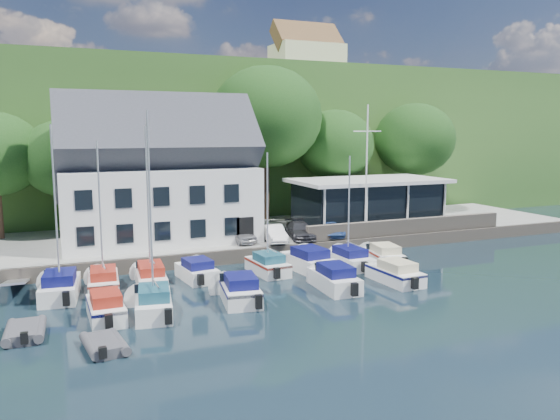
# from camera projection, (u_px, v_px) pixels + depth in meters

# --- Properties ---
(ground) EXTENTS (180.00, 180.00, 0.00)m
(ground) POSITION_uv_depth(u_px,v_px,m) (347.00, 304.00, 29.26)
(ground) COLOR black
(ground) RESTS_ON ground
(quay) EXTENTS (60.00, 13.00, 1.00)m
(quay) POSITION_uv_depth(u_px,v_px,m) (243.00, 237.00, 45.19)
(quay) COLOR gray
(quay) RESTS_ON ground
(quay_face) EXTENTS (60.00, 0.30, 1.00)m
(quay_face) POSITION_uv_depth(u_px,v_px,m) (272.00, 253.00, 39.25)
(quay_face) COLOR #71675A
(quay_face) RESTS_ON ground
(hillside) EXTENTS (160.00, 75.00, 16.00)m
(hillside) POSITION_uv_depth(u_px,v_px,m) (151.00, 139.00, 84.79)
(hillside) COLOR #25471A
(hillside) RESTS_ON ground
(field_patch) EXTENTS (50.00, 30.00, 0.30)m
(field_patch) POSITION_uv_depth(u_px,v_px,m) (189.00, 90.00, 93.95)
(field_patch) COLOR olive
(field_patch) RESTS_ON hillside
(farmhouse) EXTENTS (10.40, 7.00, 8.20)m
(farmhouse) POSITION_uv_depth(u_px,v_px,m) (307.00, 58.00, 82.23)
(farmhouse) COLOR beige
(farmhouse) RESTS_ON hillside
(harbor_building) EXTENTS (14.40, 8.20, 8.70)m
(harbor_building) POSITION_uv_depth(u_px,v_px,m) (158.00, 183.00, 40.92)
(harbor_building) COLOR silver
(harbor_building) RESTS_ON quay
(club_pavilion) EXTENTS (13.20, 7.20, 4.10)m
(club_pavilion) POSITION_uv_depth(u_px,v_px,m) (368.00, 202.00, 47.61)
(club_pavilion) COLOR black
(club_pavilion) RESTS_ON quay
(seawall) EXTENTS (18.00, 0.50, 1.20)m
(seawall) POSITION_uv_depth(u_px,v_px,m) (408.00, 226.00, 44.00)
(seawall) COLOR #71675A
(seawall) RESTS_ON quay
(gangway) EXTENTS (1.20, 6.00, 1.40)m
(gangway) POSITION_uv_depth(u_px,v_px,m) (17.00, 293.00, 31.24)
(gangway) COLOR silver
(gangway) RESTS_ON ground
(car_silver) EXTENTS (2.00, 3.83, 1.24)m
(car_silver) POSITION_uv_depth(u_px,v_px,m) (239.00, 234.00, 40.59)
(car_silver) COLOR #A2A3A7
(car_silver) RESTS_ON quay
(car_white) EXTENTS (1.86, 3.97, 1.26)m
(car_white) POSITION_uv_depth(u_px,v_px,m) (274.00, 233.00, 40.77)
(car_white) COLOR silver
(car_white) RESTS_ON quay
(car_dgrey) EXTENTS (2.54, 4.58, 1.25)m
(car_dgrey) POSITION_uv_depth(u_px,v_px,m) (300.00, 230.00, 42.04)
(car_dgrey) COLOR #2A2A2F
(car_dgrey) RESTS_ON quay
(car_blue) EXTENTS (2.30, 3.76, 1.20)m
(car_blue) POSITION_uv_depth(u_px,v_px,m) (330.00, 229.00, 42.88)
(car_blue) COLOR #2B4884
(car_blue) RESTS_ON quay
(flagpole) EXTENTS (2.46, 0.20, 10.24)m
(flagpole) POSITION_uv_depth(u_px,v_px,m) (366.00, 171.00, 42.66)
(flagpole) COLOR silver
(flagpole) RESTS_ON quay
(tree_1) EXTENTS (6.64, 6.64, 9.08)m
(tree_1) POSITION_uv_depth(u_px,v_px,m) (65.00, 178.00, 42.79)
(tree_1) COLOR #133510
(tree_1) RESTS_ON quay
(tree_2) EXTENTS (7.41, 7.41, 10.13)m
(tree_2) POSITION_uv_depth(u_px,v_px,m) (207.00, 168.00, 47.35)
(tree_2) COLOR #133510
(tree_2) RESTS_ON quay
(tree_3) EXTENTS (10.33, 10.33, 14.12)m
(tree_3) POSITION_uv_depth(u_px,v_px,m) (267.00, 144.00, 50.31)
(tree_3) COLOR #133510
(tree_3) RESTS_ON quay
(tree_4) EXTENTS (7.51, 7.51, 10.26)m
(tree_4) POSITION_uv_depth(u_px,v_px,m) (335.00, 163.00, 52.88)
(tree_4) COLOR #133510
(tree_4) RESTS_ON quay
(tree_5) EXTENTS (8.04, 8.04, 10.99)m
(tree_5) POSITION_uv_depth(u_px,v_px,m) (414.00, 158.00, 55.18)
(tree_5) COLOR #133510
(tree_5) RESTS_ON quay
(boat_r1_0) EXTENTS (2.75, 6.10, 9.43)m
(boat_r1_0) POSITION_uv_depth(u_px,v_px,m) (56.00, 214.00, 29.75)
(boat_r1_0) COLOR silver
(boat_r1_0) RESTS_ON ground
(boat_r1_1) EXTENTS (2.26, 5.90, 8.31)m
(boat_r1_1) POSITION_uv_depth(u_px,v_px,m) (100.00, 220.00, 31.26)
(boat_r1_1) COLOR silver
(boat_r1_1) RESTS_ON ground
(boat_r1_2) EXTENTS (2.24, 6.59, 8.72)m
(boat_r1_2) POSITION_uv_depth(u_px,v_px,m) (148.00, 214.00, 32.10)
(boat_r1_2) COLOR silver
(boat_r1_2) RESTS_ON ground
(boat_r1_3) EXTENTS (2.52, 5.19, 1.37)m
(boat_r1_3) POSITION_uv_depth(u_px,v_px,m) (197.00, 269.00, 34.04)
(boat_r1_3) COLOR silver
(boat_r1_3) RESTS_ON ground
(boat_r1_4) EXTENTS (2.30, 5.39, 8.57)m
(boat_r1_4) POSITION_uv_depth(u_px,v_px,m) (267.00, 209.00, 34.99)
(boat_r1_4) COLOR silver
(boat_r1_4) RESTS_ON ground
(boat_r1_5) EXTENTS (2.96, 6.25, 1.56)m
(boat_r1_5) POSITION_uv_depth(u_px,v_px,m) (308.00, 259.00, 36.42)
(boat_r1_5) COLOR silver
(boat_r1_5) RESTS_ON ground
(boat_r1_6) EXTENTS (2.20, 6.14, 8.46)m
(boat_r1_6) POSITION_uv_depth(u_px,v_px,m) (349.00, 205.00, 36.86)
(boat_r1_6) COLOR silver
(boat_r1_6) RESTS_ON ground
(boat_r1_7) EXTENTS (2.73, 5.79, 1.36)m
(boat_r1_7) POSITION_uv_depth(u_px,v_px,m) (383.00, 254.00, 38.35)
(boat_r1_7) COLOR silver
(boat_r1_7) RESTS_ON ground
(boat_r2_0) EXTENTS (1.87, 5.17, 1.45)m
(boat_r2_0) POSITION_uv_depth(u_px,v_px,m) (106.00, 305.00, 26.86)
(boat_r2_0) COLOR silver
(boat_r2_0) RESTS_ON ground
(boat_r2_1) EXTENTS (2.76, 5.87, 9.27)m
(boat_r2_1) POSITION_uv_depth(u_px,v_px,m) (151.00, 225.00, 26.94)
(boat_r2_1) COLOR silver
(boat_r2_1) RESTS_ON ground
(boat_r2_2) EXTENTS (2.86, 5.85, 1.51)m
(boat_r2_2) POSITION_uv_depth(u_px,v_px,m) (240.00, 288.00, 29.71)
(boat_r2_2) COLOR silver
(boat_r2_2) RESTS_ON ground
(boat_r2_3) EXTENTS (2.26, 5.97, 1.52)m
(boat_r2_3) POSITION_uv_depth(u_px,v_px,m) (334.00, 276.00, 32.05)
(boat_r2_3) COLOR silver
(boat_r2_3) RESTS_ON ground
(boat_r2_4) EXTENTS (2.25, 5.75, 1.40)m
(boat_r2_4) POSITION_uv_depth(u_px,v_px,m) (395.00, 271.00, 33.43)
(boat_r2_4) COLOR silver
(boat_r2_4) RESTS_ON ground
(dinghy_0) EXTENTS (1.87, 3.02, 0.69)m
(dinghy_0) POSITION_uv_depth(u_px,v_px,m) (25.00, 330.00, 24.61)
(dinghy_0) COLOR #3D3D42
(dinghy_0) RESTS_ON ground
(dinghy_1) EXTENTS (2.02, 2.97, 0.65)m
(dinghy_1) POSITION_uv_depth(u_px,v_px,m) (104.00, 343.00, 23.15)
(dinghy_1) COLOR #3D3D42
(dinghy_1) RESTS_ON ground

